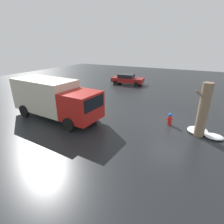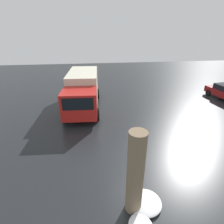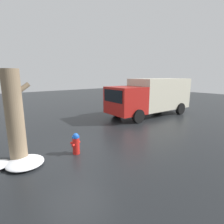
# 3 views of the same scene
# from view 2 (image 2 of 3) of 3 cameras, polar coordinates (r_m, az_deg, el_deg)

# --- Properties ---
(ground_plane) EXTENTS (60.00, 60.00, 0.00)m
(ground_plane) POSITION_cam_2_polar(r_m,az_deg,el_deg) (8.79, 8.74, -17.99)
(ground_plane) COLOR black
(fire_hydrant) EXTENTS (0.46, 0.38, 0.85)m
(fire_hydrant) POSITION_cam_2_polar(r_m,az_deg,el_deg) (8.50, 8.92, -15.85)
(fire_hydrant) COLOR red
(fire_hydrant) RESTS_ON ground_plane
(tree_trunk) EXTENTS (0.89, 0.59, 3.27)m
(tree_trunk) POSITION_cam_2_polar(r_m,az_deg,el_deg) (6.18, 7.61, -19.40)
(tree_trunk) COLOR #7F6B51
(tree_trunk) RESTS_ON ground_plane
(delivery_truck) EXTENTS (7.23, 2.98, 2.82)m
(delivery_truck) POSITION_cam_2_polar(r_m,az_deg,el_deg) (14.76, -9.51, 7.29)
(delivery_truck) COLOR red
(delivery_truck) RESTS_ON ground_plane
(snow_pile_curbside) EXTENTS (1.23, 1.27, 0.20)m
(snow_pile_curbside) POSITION_cam_2_polar(r_m,az_deg,el_deg) (7.49, 10.61, -27.00)
(snow_pile_curbside) COLOR white
(snow_pile_curbside) RESTS_ON ground_plane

